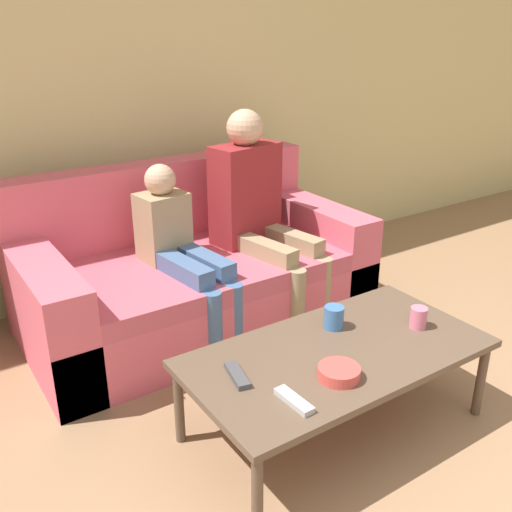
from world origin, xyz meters
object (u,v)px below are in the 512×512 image
at_px(tv_remote_0, 294,401).
at_px(cup_far, 334,317).
at_px(tv_remote_1, 237,375).
at_px(cup_near, 418,318).
at_px(snack_bowl, 339,373).
at_px(coffee_table, 337,357).
at_px(person_child, 180,247).
at_px(couch, 194,274).
at_px(person_adult, 255,202).

bearing_deg(tv_remote_0, cup_far, 32.90).
bearing_deg(tv_remote_1, cup_near, 4.93).
bearing_deg(cup_near, snack_bowl, -169.69).
bearing_deg(cup_near, cup_far, 146.74).
xyz_separation_m(coffee_table, tv_remote_0, (-0.36, -0.18, 0.04)).
bearing_deg(person_child, coffee_table, -87.66).
bearing_deg(person_child, couch, 36.69).
relative_size(couch, snack_bowl, 11.74).
distance_m(cup_near, tv_remote_1, 0.86).
bearing_deg(cup_far, couch, 97.48).
distance_m(couch, snack_bowl, 1.33).
relative_size(tv_remote_1, snack_bowl, 1.11).
relative_size(couch, cup_far, 18.74).
xyz_separation_m(person_adult, cup_far, (-0.22, -0.94, -0.24)).
distance_m(person_child, tv_remote_1, 1.01).
height_order(coffee_table, person_adult, person_adult).
relative_size(person_child, snack_bowl, 5.87).
distance_m(couch, tv_remote_0, 1.40).
bearing_deg(person_child, person_adult, -1.04).
height_order(couch, snack_bowl, couch).
height_order(coffee_table, snack_bowl, snack_bowl).
distance_m(couch, coffee_table, 1.18).
height_order(person_adult, person_child, person_adult).
distance_m(person_child, snack_bowl, 1.19).
distance_m(couch, person_child, 0.32).
bearing_deg(coffee_table, person_adult, 73.25).
bearing_deg(tv_remote_1, cup_far, 21.57).
bearing_deg(couch, cup_far, -82.52).
relative_size(coffee_table, snack_bowl, 7.80).
bearing_deg(cup_far, coffee_table, -125.51).
relative_size(cup_near, cup_far, 0.93).
bearing_deg(snack_bowl, cup_near, 10.31).
distance_m(tv_remote_1, snack_bowl, 0.38).
relative_size(coffee_table, cup_near, 13.35).
relative_size(person_adult, person_child, 1.25).
bearing_deg(snack_bowl, couch, 85.85).
height_order(person_child, cup_near, person_child).
bearing_deg(tv_remote_1, snack_bowl, -21.33).
bearing_deg(coffee_table, cup_near, -6.95).
xyz_separation_m(coffee_table, person_adult, (0.33, 1.09, 0.32)).
distance_m(person_adult, cup_far, 0.99).
bearing_deg(couch, cup_near, -70.31).
xyz_separation_m(coffee_table, cup_near, (0.41, -0.05, 0.08)).
bearing_deg(snack_bowl, coffee_table, 49.81).
height_order(couch, person_child, person_child).
height_order(couch, tv_remote_1, couch).
height_order(cup_near, snack_bowl, cup_near).
bearing_deg(coffee_table, cup_far, 54.49).
relative_size(couch, tv_remote_0, 10.86).
bearing_deg(tv_remote_1, tv_remote_0, -58.56).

